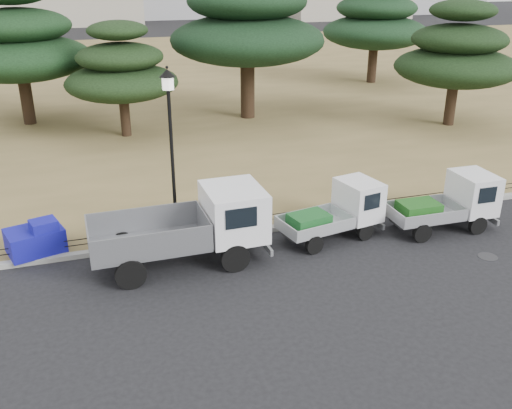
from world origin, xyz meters
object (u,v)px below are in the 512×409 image
object	(u,v)px
truck_large	(189,225)
street_lamp	(170,127)
truck_kei_rear	(449,203)
tarp_pile	(36,239)
truck_kei_front	(338,212)

from	to	relation	value
truck_large	street_lamp	xyz separation A→B (m)	(-0.13, 1.66, 2.54)
street_lamp	truck_kei_rear	bearing A→B (deg)	-12.01
street_lamp	tarp_pile	size ratio (longest dim) A/B	2.85
truck_kei_rear	street_lamp	size ratio (longest dim) A/B	0.67
truck_large	truck_kei_rear	distance (m)	8.82
truck_kei_front	street_lamp	distance (m)	6.00
truck_kei_front	truck_kei_rear	xyz separation A→B (m)	(3.86, -0.55, 0.04)
truck_kei_rear	street_lamp	xyz separation A→B (m)	(-8.94, 1.90, 2.85)
truck_large	truck_kei_front	world-z (taller)	truck_large
truck_kei_front	truck_kei_rear	distance (m)	3.90
street_lamp	truck_kei_front	bearing A→B (deg)	-14.92
truck_large	truck_kei_front	xyz separation A→B (m)	(4.95, 0.30, -0.35)
truck_kei_front	truck_kei_rear	bearing A→B (deg)	-19.28
truck_kei_front	street_lamp	world-z (taller)	street_lamp
truck_large	truck_kei_rear	xyz separation A→B (m)	(8.81, -0.24, -0.31)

